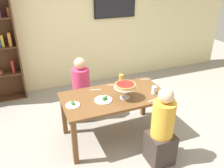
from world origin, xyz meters
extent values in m
plane|color=gray|center=(0.00, 0.00, 0.00)|extent=(12.00, 12.00, 0.00)
cube|color=beige|center=(0.00, 2.20, 1.40)|extent=(8.00, 0.12, 2.80)
cube|color=brown|center=(0.00, 0.00, 0.72)|extent=(1.58, 0.85, 0.04)
cube|color=brown|center=(-0.73, -0.36, 0.35)|extent=(0.07, 0.07, 0.70)
cube|color=brown|center=(0.73, -0.36, 0.35)|extent=(0.07, 0.07, 0.70)
cube|color=brown|center=(-0.73, 0.36, 0.35)|extent=(0.07, 0.07, 0.70)
cube|color=brown|center=(0.73, 0.36, 0.35)|extent=(0.07, 0.07, 0.70)
cube|color=#4C2D19|center=(-1.26, 1.98, 1.10)|extent=(0.03, 0.30, 2.20)
cube|color=#4C2D19|center=(-1.79, 1.98, 0.01)|extent=(1.04, 0.28, 0.02)
cube|color=maroon|center=(-1.41, 1.98, 0.70)|extent=(0.05, 0.12, 0.26)
cube|color=#B7932D|center=(-1.50, 1.98, 1.24)|extent=(0.05, 0.13, 0.22)
cube|color=orange|center=(-1.37, 1.98, 1.25)|extent=(0.06, 0.13, 0.26)
cylinder|color=brown|center=(-1.29, 1.98, 1.76)|extent=(0.08, 0.08, 0.16)
cube|color=black|center=(0.88, 2.11, 1.76)|extent=(0.96, 0.05, 0.54)
cube|color=black|center=(0.88, 2.08, 1.76)|extent=(0.92, 0.01, 0.50)
cube|color=#382D28|center=(0.37, -0.75, 0.23)|extent=(0.34, 0.34, 0.45)
cylinder|color=gold|center=(0.37, -0.75, 0.70)|extent=(0.30, 0.30, 0.50)
sphere|color=beige|center=(0.37, -0.75, 1.05)|extent=(0.20, 0.20, 0.20)
cube|color=#382D28|center=(-0.33, 0.72, 0.23)|extent=(0.34, 0.34, 0.45)
cylinder|color=#D63866|center=(-0.33, 0.72, 0.70)|extent=(0.30, 0.30, 0.50)
sphere|color=tan|center=(-0.33, 0.72, 1.05)|extent=(0.20, 0.20, 0.20)
cylinder|color=silver|center=(0.12, -0.12, 0.75)|extent=(0.15, 0.15, 0.01)
cylinder|color=silver|center=(0.12, -0.12, 0.83)|extent=(0.03, 0.03, 0.16)
cylinder|color=silver|center=(0.12, -0.12, 0.92)|extent=(0.33, 0.33, 0.01)
cylinder|color=tan|center=(0.12, -0.12, 0.95)|extent=(0.30, 0.30, 0.05)
cylinder|color=maroon|center=(0.12, -0.12, 0.97)|extent=(0.26, 0.26, 0.00)
cylinder|color=white|center=(-0.21, -0.07, 0.75)|extent=(0.26, 0.26, 0.01)
sphere|color=#2D7028|center=(-0.18, -0.08, 0.78)|extent=(0.05, 0.05, 0.05)
sphere|color=#2D7028|center=(-0.16, -0.06, 0.78)|extent=(0.05, 0.05, 0.05)
sphere|color=#2D7028|center=(-0.20, -0.09, 0.78)|extent=(0.05, 0.05, 0.05)
cylinder|color=white|center=(-0.65, -0.05, 0.75)|extent=(0.20, 0.20, 0.01)
sphere|color=#2D7028|center=(-0.65, -0.04, 0.78)|extent=(0.05, 0.05, 0.05)
sphere|color=#2D7028|center=(-0.65, -0.04, 0.78)|extent=(0.05, 0.05, 0.05)
sphere|color=#2D7028|center=(-0.64, -0.06, 0.78)|extent=(0.04, 0.04, 0.04)
cylinder|color=gold|center=(0.25, 0.33, 0.82)|extent=(0.08, 0.08, 0.17)
cylinder|color=white|center=(0.59, -0.16, 0.80)|extent=(0.08, 0.08, 0.12)
cube|color=silver|center=(-0.20, 0.29, 0.74)|extent=(0.18, 0.07, 0.00)
cube|color=silver|center=(0.73, 0.34, 0.74)|extent=(0.18, 0.06, 0.00)
cube|color=silver|center=(0.47, -0.34, 0.74)|extent=(0.18, 0.05, 0.00)
cube|color=silver|center=(0.69, -0.31, 0.74)|extent=(0.17, 0.08, 0.00)
cube|color=silver|center=(0.11, 0.34, 0.74)|extent=(0.18, 0.07, 0.00)
camera|label=1|loc=(-1.18, -2.82, 2.43)|focal=37.06mm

